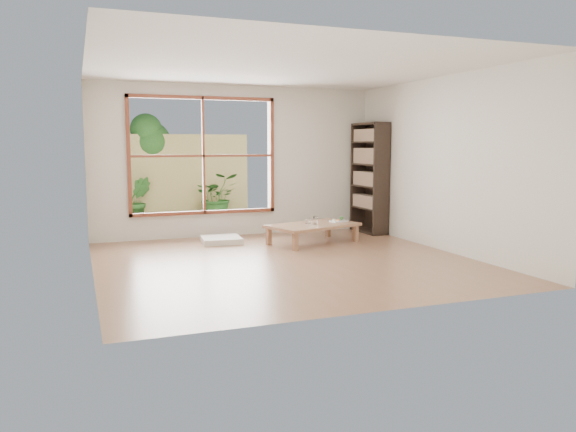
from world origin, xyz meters
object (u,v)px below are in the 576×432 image
object	(u,v)px
bookshelf	(370,178)
low_table	(313,226)
food_tray	(339,220)
garden_bench	(194,215)

from	to	relation	value
bookshelf	low_table	bearing A→B (deg)	-153.43
low_table	food_tray	world-z (taller)	food_tray
food_tray	garden_bench	xyz separation A→B (m)	(-2.09, 1.76, -0.03)
bookshelf	food_tray	distance (m)	1.24
food_tray	garden_bench	bearing A→B (deg)	127.14
bookshelf	garden_bench	size ratio (longest dim) A/B	1.82
bookshelf	garden_bench	bearing A→B (deg)	158.36
bookshelf	food_tray	world-z (taller)	bookshelf
low_table	food_tray	size ratio (longest dim) A/B	5.38
food_tray	garden_bench	size ratio (longest dim) A/B	0.28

